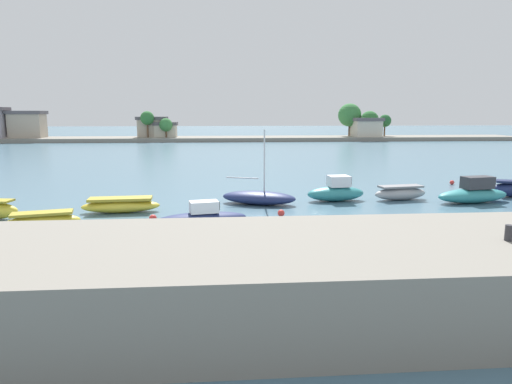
{
  "coord_description": "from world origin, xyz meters",
  "views": [
    {
      "loc": [
        0.85,
        -19.6,
        6.06
      ],
      "look_at": [
        3.14,
        8.7,
        1.06
      ],
      "focal_mm": 31.47,
      "sensor_mm": 36.0,
      "label": 1
    }
  ],
  "objects_px": {
    "moored_boat_2": "(121,205)",
    "moored_boat_7": "(474,193)",
    "moored_boat_3": "(202,217)",
    "mooring_bollard": "(509,233)",
    "moored_boat_4": "(259,197)",
    "mooring_buoy_2": "(281,213)",
    "moored_boat_6": "(400,193)",
    "mooring_buoy_0": "(452,182)",
    "moored_boat_1": "(43,221)",
    "mooring_buoy_1": "(153,218)",
    "moored_boat_5": "(336,192)"
  },
  "relations": [
    {
      "from": "moored_boat_3",
      "to": "moored_boat_4",
      "type": "relative_size",
      "value": 0.96
    },
    {
      "from": "moored_boat_2",
      "to": "mooring_buoy_2",
      "type": "relative_size",
      "value": 11.58
    },
    {
      "from": "mooring_buoy_1",
      "to": "mooring_buoy_2",
      "type": "distance_m",
      "value": 7.44
    },
    {
      "from": "moored_boat_2",
      "to": "mooring_buoy_0",
      "type": "bearing_deg",
      "value": 15.13
    },
    {
      "from": "mooring_buoy_2",
      "to": "moored_boat_4",
      "type": "bearing_deg",
      "value": 105.03
    },
    {
      "from": "moored_boat_5",
      "to": "mooring_buoy_1",
      "type": "relative_size",
      "value": 9.74
    },
    {
      "from": "moored_boat_4",
      "to": "mooring_bollard",
      "type": "bearing_deg",
      "value": -51.62
    },
    {
      "from": "moored_boat_2",
      "to": "moored_boat_4",
      "type": "bearing_deg",
      "value": 8.05
    },
    {
      "from": "moored_boat_6",
      "to": "moored_boat_3",
      "type": "bearing_deg",
      "value": -163.77
    },
    {
      "from": "moored_boat_1",
      "to": "moored_boat_6",
      "type": "xyz_separation_m",
      "value": [
        22.05,
        6.54,
        0.03
      ]
    },
    {
      "from": "moored_boat_3",
      "to": "moored_boat_7",
      "type": "xyz_separation_m",
      "value": [
        18.38,
        4.94,
        0.17
      ]
    },
    {
      "from": "moored_boat_6",
      "to": "mooring_buoy_2",
      "type": "xyz_separation_m",
      "value": [
        -9.13,
        -4.5,
        -0.28
      ]
    },
    {
      "from": "moored_boat_6",
      "to": "mooring_buoy_2",
      "type": "height_order",
      "value": "moored_boat_6"
    },
    {
      "from": "moored_boat_4",
      "to": "mooring_buoy_0",
      "type": "relative_size",
      "value": 14.15
    },
    {
      "from": "moored_boat_5",
      "to": "mooring_buoy_1",
      "type": "xyz_separation_m",
      "value": [
        -11.89,
        -5.27,
        -0.44
      ]
    },
    {
      "from": "moored_boat_2",
      "to": "moored_boat_3",
      "type": "xyz_separation_m",
      "value": [
        5.13,
        -3.72,
        0.02
      ]
    },
    {
      "from": "moored_boat_7",
      "to": "mooring_bollard",
      "type": "bearing_deg",
      "value": -127.46
    },
    {
      "from": "moored_boat_1",
      "to": "moored_boat_4",
      "type": "distance_m",
      "value": 13.25
    },
    {
      "from": "moored_boat_6",
      "to": "mooring_buoy_0",
      "type": "bearing_deg",
      "value": 33.06
    },
    {
      "from": "moored_boat_1",
      "to": "moored_boat_2",
      "type": "relative_size",
      "value": 0.81
    },
    {
      "from": "moored_boat_3",
      "to": "moored_boat_5",
      "type": "distance_m",
      "value": 11.05
    },
    {
      "from": "moored_boat_4",
      "to": "moored_boat_7",
      "type": "relative_size",
      "value": 0.98
    },
    {
      "from": "moored_boat_4",
      "to": "mooring_buoy_1",
      "type": "height_order",
      "value": "moored_boat_4"
    },
    {
      "from": "mooring_buoy_2",
      "to": "moored_boat_2",
      "type": "bearing_deg",
      "value": 168.72
    },
    {
      "from": "moored_boat_6",
      "to": "mooring_buoy_2",
      "type": "bearing_deg",
      "value": -162.07
    },
    {
      "from": "mooring_bollard",
      "to": "moored_boat_1",
      "type": "relative_size",
      "value": 0.12
    },
    {
      "from": "moored_boat_1",
      "to": "moored_boat_7",
      "type": "relative_size",
      "value": 0.71
    },
    {
      "from": "moored_boat_4",
      "to": "mooring_buoy_2",
      "type": "xyz_separation_m",
      "value": [
        1.01,
        -3.76,
        -0.25
      ]
    },
    {
      "from": "moored_boat_1",
      "to": "moored_boat_3",
      "type": "bearing_deg",
      "value": -11.81
    },
    {
      "from": "mooring_buoy_2",
      "to": "mooring_bollard",
      "type": "bearing_deg",
      "value": -70.16
    },
    {
      "from": "moored_boat_1",
      "to": "moored_boat_6",
      "type": "relative_size",
      "value": 0.98
    },
    {
      "from": "moored_boat_6",
      "to": "moored_boat_7",
      "type": "relative_size",
      "value": 0.72
    },
    {
      "from": "mooring_buoy_1",
      "to": "mooring_buoy_2",
      "type": "bearing_deg",
      "value": 6.06
    },
    {
      "from": "moored_boat_2",
      "to": "moored_boat_7",
      "type": "height_order",
      "value": "moored_boat_7"
    },
    {
      "from": "moored_boat_7",
      "to": "mooring_buoy_0",
      "type": "distance_m",
      "value": 8.09
    },
    {
      "from": "moored_boat_3",
      "to": "mooring_buoy_2",
      "type": "distance_m",
      "value": 4.95
    },
    {
      "from": "mooring_buoy_0",
      "to": "mooring_buoy_2",
      "type": "relative_size",
      "value": 0.92
    },
    {
      "from": "mooring_bollard",
      "to": "mooring_buoy_0",
      "type": "height_order",
      "value": "mooring_bollard"
    },
    {
      "from": "moored_boat_1",
      "to": "moored_boat_4",
      "type": "height_order",
      "value": "moored_boat_4"
    },
    {
      "from": "moored_boat_3",
      "to": "mooring_bollard",
      "type": "bearing_deg",
      "value": -62.34
    },
    {
      "from": "moored_boat_3",
      "to": "moored_boat_6",
      "type": "distance_m",
      "value": 15.11
    },
    {
      "from": "moored_boat_2",
      "to": "moored_boat_5",
      "type": "xyz_separation_m",
      "value": [
        14.24,
        2.54,
        0.22
      ]
    },
    {
      "from": "moored_boat_2",
      "to": "moored_boat_6",
      "type": "xyz_separation_m",
      "value": [
        18.87,
        2.55,
        0.05
      ]
    },
    {
      "from": "moored_boat_1",
      "to": "mooring_buoy_2",
      "type": "bearing_deg",
      "value": -4.69
    },
    {
      "from": "moored_boat_3",
      "to": "moored_boat_7",
      "type": "relative_size",
      "value": 0.94
    },
    {
      "from": "mooring_buoy_1",
      "to": "mooring_buoy_2",
      "type": "relative_size",
      "value": 1.03
    },
    {
      "from": "moored_boat_5",
      "to": "mooring_buoy_2",
      "type": "bearing_deg",
      "value": -140.14
    },
    {
      "from": "moored_boat_5",
      "to": "moored_boat_6",
      "type": "height_order",
      "value": "moored_boat_5"
    },
    {
      "from": "moored_boat_2",
      "to": "mooring_buoy_1",
      "type": "distance_m",
      "value": 3.61
    },
    {
      "from": "moored_boat_2",
      "to": "moored_boat_7",
      "type": "relative_size",
      "value": 0.87
    }
  ]
}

